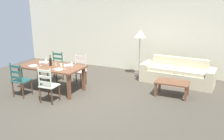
{
  "coord_description": "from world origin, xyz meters",
  "views": [
    {
      "loc": [
        3.1,
        -5.19,
        2.51
      ],
      "look_at": [
        0.51,
        0.45,
        0.75
      ],
      "focal_mm": 38.04,
      "sensor_mm": 36.0,
      "label": 1
    }
  ],
  "objects_px": {
    "standing_lamp": "(140,36)",
    "dining_chair_near_right": "(48,85)",
    "wine_bottle": "(50,62)",
    "coffee_cup_primary": "(61,65)",
    "wine_glass_far_left": "(46,60)",
    "dining_chair_far_right": "(79,70)",
    "dining_chair_far_left": "(56,67)",
    "wine_glass_near_left": "(40,62)",
    "wine_glass_far_right": "(71,63)",
    "wine_glass_near_right": "(65,65)",
    "dining_table": "(52,69)",
    "coffee_table": "(172,84)",
    "couch": "(177,74)",
    "dining_chair_near_left": "(20,80)"
  },
  "relations": [
    {
      "from": "wine_glass_far_left",
      "to": "standing_lamp",
      "type": "bearing_deg",
      "value": 46.41
    },
    {
      "from": "dining_chair_far_left",
      "to": "wine_glass_far_left",
      "type": "height_order",
      "value": "dining_chair_far_left"
    },
    {
      "from": "wine_glass_near_right",
      "to": "standing_lamp",
      "type": "relative_size",
      "value": 0.1
    },
    {
      "from": "couch",
      "to": "coffee_table",
      "type": "bearing_deg",
      "value": -86.63
    },
    {
      "from": "dining_chair_far_right",
      "to": "wine_bottle",
      "type": "height_order",
      "value": "wine_bottle"
    },
    {
      "from": "dining_chair_near_right",
      "to": "wine_glass_far_left",
      "type": "bearing_deg",
      "value": 131.07
    },
    {
      "from": "coffee_cup_primary",
      "to": "coffee_table",
      "type": "xyz_separation_m",
      "value": [
        2.98,
        0.99,
        -0.44
      ]
    },
    {
      "from": "wine_glass_near_left",
      "to": "wine_glass_far_left",
      "type": "bearing_deg",
      "value": 88.58
    },
    {
      "from": "standing_lamp",
      "to": "wine_glass_far_right",
      "type": "bearing_deg",
      "value": -119.55
    },
    {
      "from": "wine_glass_far_right",
      "to": "coffee_cup_primary",
      "type": "xyz_separation_m",
      "value": [
        -0.27,
        -0.12,
        -0.07
      ]
    },
    {
      "from": "wine_glass_far_left",
      "to": "coffee_cup_primary",
      "type": "xyz_separation_m",
      "value": [
        0.62,
        -0.1,
        -0.07
      ]
    },
    {
      "from": "wine_glass_near_left",
      "to": "standing_lamp",
      "type": "xyz_separation_m",
      "value": [
        2.19,
        2.53,
        0.55
      ]
    },
    {
      "from": "coffee_table",
      "to": "standing_lamp",
      "type": "distance_m",
      "value": 2.26
    },
    {
      "from": "dining_table",
      "to": "dining_chair_far_left",
      "type": "bearing_deg",
      "value": 120.25
    },
    {
      "from": "wine_glass_near_left",
      "to": "wine_glass_far_right",
      "type": "relative_size",
      "value": 1.0
    },
    {
      "from": "wine_bottle",
      "to": "wine_glass_near_left",
      "type": "distance_m",
      "value": 0.3
    },
    {
      "from": "wine_glass_far_left",
      "to": "wine_glass_far_right",
      "type": "distance_m",
      "value": 0.9
    },
    {
      "from": "wine_glass_near_left",
      "to": "dining_chair_far_left",
      "type": "bearing_deg",
      "value": 99.91
    },
    {
      "from": "wine_bottle",
      "to": "coffee_cup_primary",
      "type": "distance_m",
      "value": 0.36
    },
    {
      "from": "wine_glass_far_left",
      "to": "couch",
      "type": "relative_size",
      "value": 0.07
    },
    {
      "from": "dining_table",
      "to": "dining_chair_far_right",
      "type": "relative_size",
      "value": 1.98
    },
    {
      "from": "dining_chair_far_right",
      "to": "wine_glass_near_right",
      "type": "relative_size",
      "value": 5.96
    },
    {
      "from": "wine_glass_far_left",
      "to": "wine_glass_near_left",
      "type": "bearing_deg",
      "value": -91.42
    },
    {
      "from": "dining_chair_far_left",
      "to": "wine_glass_far_left",
      "type": "bearing_deg",
      "value": -76.08
    },
    {
      "from": "wine_glass_far_right",
      "to": "coffee_cup_primary",
      "type": "height_order",
      "value": "wine_glass_far_right"
    },
    {
      "from": "wine_bottle",
      "to": "wine_glass_near_right",
      "type": "bearing_deg",
      "value": -12.87
    },
    {
      "from": "wine_glass_near_right",
      "to": "coffee_table",
      "type": "bearing_deg",
      "value": 22.8
    },
    {
      "from": "standing_lamp",
      "to": "dining_chair_near_right",
      "type": "bearing_deg",
      "value": -113.55
    },
    {
      "from": "dining_chair_near_right",
      "to": "dining_chair_far_right",
      "type": "xyz_separation_m",
      "value": [
        -0.04,
        1.54,
        0.0
      ]
    },
    {
      "from": "standing_lamp",
      "to": "dining_chair_far_right",
      "type": "bearing_deg",
      "value": -130.82
    },
    {
      "from": "dining_chair_near_right",
      "to": "dining_chair_far_right",
      "type": "bearing_deg",
      "value": 91.53
    },
    {
      "from": "coffee_cup_primary",
      "to": "standing_lamp",
      "type": "distance_m",
      "value": 2.92
    },
    {
      "from": "wine_glass_far_right",
      "to": "standing_lamp",
      "type": "bearing_deg",
      "value": 60.45
    },
    {
      "from": "wine_glass_near_left",
      "to": "wine_glass_far_right",
      "type": "bearing_deg",
      "value": 16.67
    },
    {
      "from": "dining_chair_far_left",
      "to": "coffee_cup_primary",
      "type": "bearing_deg",
      "value": -44.06
    },
    {
      "from": "wine_glass_near_left",
      "to": "wine_glass_near_right",
      "type": "distance_m",
      "value": 0.88
    },
    {
      "from": "dining_chair_far_right",
      "to": "wine_glass_near_right",
      "type": "distance_m",
      "value": 0.98
    },
    {
      "from": "dining_chair_near_right",
      "to": "wine_bottle",
      "type": "xyz_separation_m",
      "value": [
        -0.51,
        0.78,
        0.39
      ]
    },
    {
      "from": "wine_glass_near_right",
      "to": "standing_lamp",
      "type": "xyz_separation_m",
      "value": [
        1.31,
        2.55,
        0.55
      ]
    },
    {
      "from": "wine_glass_near_right",
      "to": "couch",
      "type": "bearing_deg",
      "value": 41.6
    },
    {
      "from": "couch",
      "to": "standing_lamp",
      "type": "distance_m",
      "value": 1.77
    },
    {
      "from": "dining_table",
      "to": "wine_glass_far_left",
      "type": "relative_size",
      "value": 11.8
    },
    {
      "from": "coffee_cup_primary",
      "to": "coffee_table",
      "type": "distance_m",
      "value": 3.17
    },
    {
      "from": "dining_chair_near_left",
      "to": "wine_bottle",
      "type": "distance_m",
      "value": 0.97
    },
    {
      "from": "wine_bottle",
      "to": "wine_glass_far_left",
      "type": "height_order",
      "value": "wine_bottle"
    },
    {
      "from": "dining_chair_near_right",
      "to": "wine_glass_far_left",
      "type": "distance_m",
      "value": 1.26
    },
    {
      "from": "wine_glass_near_right",
      "to": "wine_glass_far_right",
      "type": "bearing_deg",
      "value": 84.83
    },
    {
      "from": "wine_glass_far_left",
      "to": "dining_chair_near_left",
      "type": "bearing_deg",
      "value": -102.13
    },
    {
      "from": "wine_glass_near_left",
      "to": "standing_lamp",
      "type": "relative_size",
      "value": 0.1
    },
    {
      "from": "wine_glass_near_left",
      "to": "coffee_table",
      "type": "height_order",
      "value": "wine_glass_near_left"
    }
  ]
}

